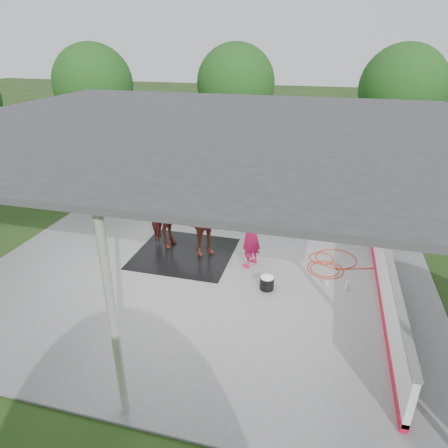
% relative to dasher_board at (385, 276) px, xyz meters
% --- Properties ---
extents(ground, '(100.00, 100.00, 0.00)m').
position_rel_dasher_board_xyz_m(ground, '(-4.60, 0.00, -0.59)').
color(ground, '#1E3814').
extents(concrete_slab, '(12.00, 10.00, 0.05)m').
position_rel_dasher_board_xyz_m(concrete_slab, '(-4.60, 0.00, -0.57)').
color(concrete_slab, slate).
rests_on(concrete_slab, ground).
extents(pavilion_structure, '(12.60, 10.60, 4.05)m').
position_rel_dasher_board_xyz_m(pavilion_structure, '(-4.60, -0.00, 3.37)').
color(pavilion_structure, beige).
rests_on(pavilion_structure, ground).
extents(dasher_board, '(0.16, 8.00, 1.15)m').
position_rel_dasher_board_xyz_m(dasher_board, '(0.00, 0.00, 0.00)').
color(dasher_board, red).
rests_on(dasher_board, concrete_slab).
extents(tree_belt, '(28.00, 28.00, 5.80)m').
position_rel_dasher_board_xyz_m(tree_belt, '(-4.30, 0.90, 3.20)').
color(tree_belt, '#382314').
rests_on(tree_belt, ground).
extents(rubber_mat, '(2.80, 2.63, 0.02)m').
position_rel_dasher_board_xyz_m(rubber_mat, '(-5.49, 0.75, -0.53)').
color(rubber_mat, black).
rests_on(rubber_mat, concrete_slab).
extents(horse, '(2.66, 1.53, 2.12)m').
position_rel_dasher_board_xyz_m(horse, '(-5.49, 0.75, 0.54)').
color(horse, maroon).
rests_on(horse, rubber_mat).
extents(handler, '(0.70, 0.85, 1.99)m').
position_rel_dasher_board_xyz_m(handler, '(-3.47, 0.61, 0.45)').
color(handler, '#C4144E').
rests_on(handler, concrete_slab).
extents(wash_bucket, '(0.37, 0.37, 0.34)m').
position_rel_dasher_board_xyz_m(wash_bucket, '(-2.82, -0.45, -0.37)').
color(wash_bucket, black).
rests_on(wash_bucket, concrete_slab).
extents(soap_bottle_a, '(0.14, 0.14, 0.28)m').
position_rel_dasher_board_xyz_m(soap_bottle_a, '(-0.84, 0.02, -0.40)').
color(soap_bottle_a, silver).
rests_on(soap_bottle_a, concrete_slab).
extents(soap_bottle_b, '(0.11, 0.11, 0.18)m').
position_rel_dasher_board_xyz_m(soap_bottle_b, '(-1.34, 0.08, -0.45)').
color(soap_bottle_b, '#338CD8').
rests_on(soap_bottle_b, concrete_slab).
extents(hose_coil, '(2.12, 1.78, 0.02)m').
position_rel_dasher_board_xyz_m(hose_coil, '(-1.29, 1.24, -0.53)').
color(hose_coil, '#B3270C').
rests_on(hose_coil, concrete_slab).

